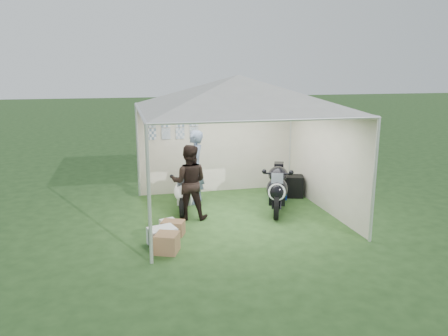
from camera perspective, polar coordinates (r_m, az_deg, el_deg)
The scene contains 12 objects.
ground at distance 9.59m, azimuth 1.74°, elevation -6.15°, with size 80.00×80.00×0.00m, color #24441B.
canopy_tent at distance 9.11m, azimuth 1.80°, elevation 9.41°, with size 5.66×5.66×3.00m.
motorcycle_white at distance 9.85m, azimuth -5.00°, elevation -2.71°, with size 0.72×1.73×0.87m.
motorcycle_black at distance 9.81m, azimuth 7.02°, elevation -2.40°, with size 1.00×1.93×1.00m.
paddock_stand at distance 10.80m, azimuth 7.09°, elevation -3.12°, with size 0.44×0.27×0.33m, color #122BAC.
person_dark_jacket at distance 9.20m, azimuth -4.58°, elevation -1.84°, with size 0.77×0.60×1.59m, color black.
person_blue_jacket at distance 10.21m, azimuth -3.87°, elevation 0.09°, with size 0.63×0.42×1.74m, color slate.
equipment_box at distance 11.00m, azimuth 8.89°, elevation -2.35°, with size 0.53×0.42×0.53m, color black.
crate_0 at distance 8.08m, azimuth -8.07°, elevation -8.82°, with size 0.48×0.37×0.32m, color silver.
crate_1 at distance 7.75m, azimuth -7.45°, elevation -9.68°, with size 0.38×0.38×0.34m, color brown.
crate_2 at distance 8.76m, azimuth -7.28°, elevation -7.39°, with size 0.29×0.25×0.22m, color silver.
crate_3 at distance 8.50m, azimuth -6.67°, elevation -7.78°, with size 0.42×0.30×0.28m, color brown.
Camera 1 is at (-2.38, -8.74, 3.14)m, focal length 35.00 mm.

